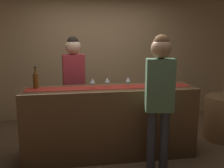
# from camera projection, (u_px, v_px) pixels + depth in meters

# --- Properties ---
(ground_plane) EXTENTS (10.00, 10.00, 0.00)m
(ground_plane) POSITION_uv_depth(u_px,v_px,m) (110.00, 154.00, 3.73)
(ground_plane) COLOR brown
(back_wall) EXTENTS (6.00, 0.12, 2.90)m
(back_wall) POSITION_uv_depth(u_px,v_px,m) (96.00, 50.00, 5.30)
(back_wall) COLOR tan
(back_wall) RESTS_ON ground
(bar_counter) EXTENTS (2.43, 0.60, 1.02)m
(bar_counter) POSITION_uv_depth(u_px,v_px,m) (110.00, 122.00, 3.63)
(bar_counter) COLOR #543821
(bar_counter) RESTS_ON ground
(counter_runner_cloth) EXTENTS (2.31, 0.28, 0.01)m
(counter_runner_cloth) POSITION_uv_depth(u_px,v_px,m) (110.00, 87.00, 3.54)
(counter_runner_cloth) COLOR maroon
(counter_runner_cloth) RESTS_ON bar_counter
(wine_bottle_amber) EXTENTS (0.07, 0.07, 0.30)m
(wine_bottle_amber) POSITION_uv_depth(u_px,v_px,m) (36.00, 80.00, 3.45)
(wine_bottle_amber) COLOR brown
(wine_bottle_amber) RESTS_ON bar_counter
(wine_bottle_clear) EXTENTS (0.07, 0.07, 0.30)m
(wine_bottle_clear) POSITION_uv_depth(u_px,v_px,m) (172.00, 77.00, 3.71)
(wine_bottle_clear) COLOR #B2C6C1
(wine_bottle_clear) RESTS_ON bar_counter
(wine_glass_near_customer) EXTENTS (0.07, 0.07, 0.14)m
(wine_glass_near_customer) POSITION_uv_depth(u_px,v_px,m) (128.00, 80.00, 3.56)
(wine_glass_near_customer) COLOR silver
(wine_glass_near_customer) RESTS_ON bar_counter
(wine_glass_mid_counter) EXTENTS (0.07, 0.07, 0.14)m
(wine_glass_mid_counter) POSITION_uv_depth(u_px,v_px,m) (92.00, 81.00, 3.44)
(wine_glass_mid_counter) COLOR silver
(wine_glass_mid_counter) RESTS_ON bar_counter
(wine_glass_far_end) EXTENTS (0.07, 0.07, 0.14)m
(wine_glass_far_end) POSITION_uv_depth(u_px,v_px,m) (107.00, 80.00, 3.52)
(wine_glass_far_end) COLOR silver
(wine_glass_far_end) RESTS_ON bar_counter
(bartender) EXTENTS (0.36, 0.24, 1.73)m
(bartender) POSITION_uv_depth(u_px,v_px,m) (74.00, 78.00, 4.01)
(bartender) COLOR #26262B
(bartender) RESTS_ON ground
(customer_sipping) EXTENTS (0.37, 0.26, 1.75)m
(customer_sipping) POSITION_uv_depth(u_px,v_px,m) (160.00, 89.00, 3.06)
(customer_sipping) COLOR #33333D
(customer_sipping) RESTS_ON ground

